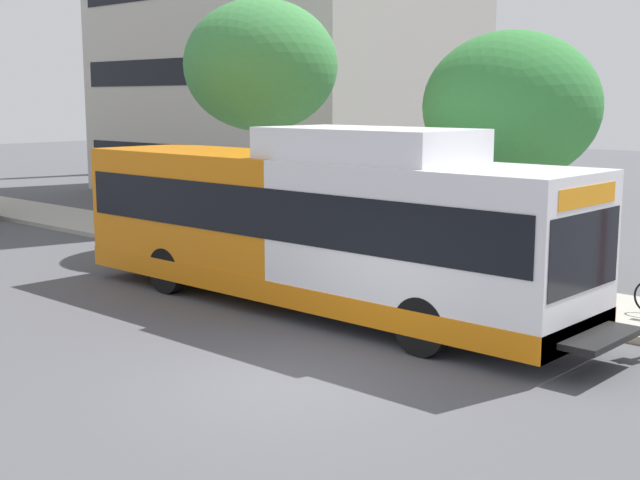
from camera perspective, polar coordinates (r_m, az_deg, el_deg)
name	(u,v)px	position (r m, az deg, el deg)	size (l,w,h in m)	color
ground_plane	(21,299)	(19.12, -19.38, -3.75)	(120.00, 120.00, 0.00)	#4C4C51
sidewalk_curb	(315,262)	(21.74, -0.31, -1.47)	(3.00, 56.00, 0.14)	#A8A399
transit_bus	(314,225)	(16.94, -0.44, 1.02)	(2.58, 12.25, 3.65)	white
street_tree_near_stop	(511,107)	(18.99, 12.67, 8.66)	(3.81, 3.81, 5.49)	#4C3823
street_tree_mid_block	(261,66)	(24.22, -3.98, 11.55)	(4.29, 4.29, 6.78)	#4C3823
lattice_comm_tower	(132,32)	(50.17, -12.47, 13.43)	(1.10, 1.10, 24.11)	#B7B7BC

